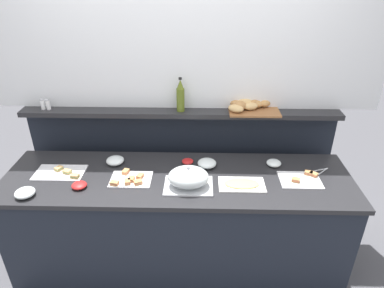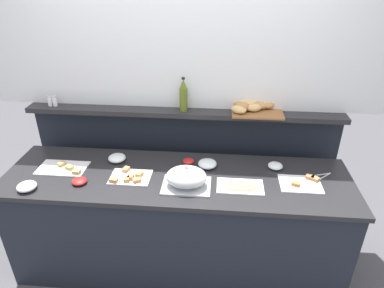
% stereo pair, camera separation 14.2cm
% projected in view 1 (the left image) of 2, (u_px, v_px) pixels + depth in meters
% --- Properties ---
extents(ground_plane, '(12.00, 12.00, 0.00)m').
position_uv_depth(ground_plane, '(183.00, 217.00, 3.46)').
color(ground_plane, '#4C4C51').
extents(buffet_counter, '(2.57, 0.72, 0.89)m').
position_uv_depth(buffet_counter, '(178.00, 223.00, 2.73)').
color(buffet_counter, black).
rests_on(buffet_counter, ground_plane).
extents(back_ledge_unit, '(2.59, 0.22, 1.22)m').
position_uv_depth(back_ledge_unit, '(182.00, 166.00, 3.10)').
color(back_ledge_unit, black).
rests_on(back_ledge_unit, ground_plane).
extents(upper_wall_panel, '(3.19, 0.08, 1.38)m').
position_uv_depth(upper_wall_panel, '(179.00, 19.00, 2.52)').
color(upper_wall_panel, silver).
rests_on(upper_wall_panel, back_ledge_unit).
extents(sandwich_platter_rear, '(0.29, 0.22, 0.04)m').
position_uv_depth(sandwich_platter_rear, '(301.00, 179.00, 2.47)').
color(sandwich_platter_rear, white).
rests_on(sandwich_platter_rear, buffet_counter).
extents(sandwich_platter_front, '(0.29, 0.21, 0.04)m').
position_uv_depth(sandwich_platter_front, '(131.00, 179.00, 2.47)').
color(sandwich_platter_front, silver).
rests_on(sandwich_platter_front, buffet_counter).
extents(sandwich_platter_side, '(0.36, 0.21, 0.04)m').
position_uv_depth(sandwich_platter_side, '(61.00, 173.00, 2.55)').
color(sandwich_platter_side, silver).
rests_on(sandwich_platter_side, buffet_counter).
extents(cold_cuts_platter, '(0.32, 0.19, 0.02)m').
position_uv_depth(cold_cuts_platter, '(242.00, 184.00, 2.42)').
color(cold_cuts_platter, white).
rests_on(cold_cuts_platter, buffet_counter).
extents(serving_cloche, '(0.34, 0.24, 0.17)m').
position_uv_depth(serving_cloche, '(188.00, 178.00, 2.37)').
color(serving_cloche, '#B7BABF').
rests_on(serving_cloche, buffet_counter).
extents(glass_bowl_large, '(0.11, 0.11, 0.04)m').
position_uv_depth(glass_bowl_large, '(274.00, 163.00, 2.64)').
color(glass_bowl_large, silver).
rests_on(glass_bowl_large, buffet_counter).
extents(glass_bowl_medium, '(0.13, 0.13, 0.05)m').
position_uv_depth(glass_bowl_medium, '(25.00, 193.00, 2.30)').
color(glass_bowl_medium, silver).
rests_on(glass_bowl_medium, buffet_counter).
extents(glass_bowl_small, '(0.14, 0.14, 0.06)m').
position_uv_depth(glass_bowl_small, '(207.00, 163.00, 2.63)').
color(glass_bowl_small, silver).
rests_on(glass_bowl_small, buffet_counter).
extents(glass_bowl_extra, '(0.14, 0.14, 0.06)m').
position_uv_depth(glass_bowl_extra, '(115.00, 161.00, 2.67)').
color(glass_bowl_extra, silver).
rests_on(glass_bowl_extra, buffet_counter).
extents(condiment_bowl_dark, '(0.11, 0.11, 0.04)m').
position_uv_depth(condiment_bowl_dark, '(79.00, 185.00, 2.39)').
color(condiment_bowl_dark, red).
rests_on(condiment_bowl_dark, buffet_counter).
extents(condiment_bowl_cream, '(0.09, 0.09, 0.03)m').
position_uv_depth(condiment_bowl_cream, '(188.00, 161.00, 2.68)').
color(condiment_bowl_cream, red).
rests_on(condiment_bowl_cream, buffet_counter).
extents(serving_tongs, '(0.18, 0.13, 0.01)m').
position_uv_depth(serving_tongs, '(319.00, 171.00, 2.57)').
color(serving_tongs, '#B7BABF').
rests_on(serving_tongs, buffet_counter).
extents(olive_oil_bottle, '(0.06, 0.06, 0.28)m').
position_uv_depth(olive_oil_bottle, '(180.00, 96.00, 2.70)').
color(olive_oil_bottle, '#56661E').
rests_on(olive_oil_bottle, back_ledge_unit).
extents(salt_shaker, '(0.03, 0.03, 0.09)m').
position_uv_depth(salt_shaker, '(43.00, 104.00, 2.77)').
color(salt_shaker, white).
rests_on(salt_shaker, back_ledge_unit).
extents(pepper_shaker, '(0.03, 0.03, 0.09)m').
position_uv_depth(pepper_shaker, '(48.00, 104.00, 2.77)').
color(pepper_shaker, white).
rests_on(pepper_shaker, back_ledge_unit).
extents(bread_basket, '(0.42, 0.28, 0.08)m').
position_uv_depth(bread_basket, '(248.00, 106.00, 2.76)').
color(bread_basket, brown).
rests_on(bread_basket, back_ledge_unit).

